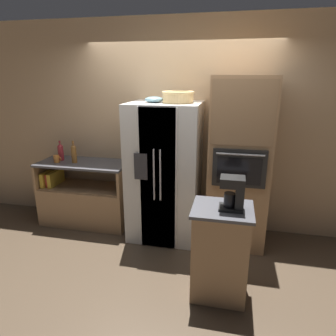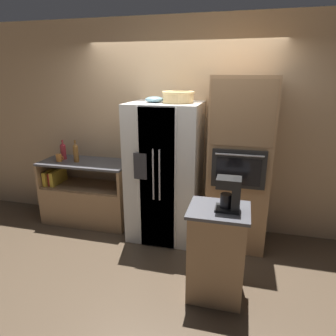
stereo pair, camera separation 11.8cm
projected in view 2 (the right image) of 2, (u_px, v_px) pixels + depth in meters
ground_plane at (174, 235)px, 4.09m from camera, size 20.00×20.00×0.00m
wall_back at (181, 128)px, 4.06m from camera, size 12.00×0.06×2.80m
counter_left at (88, 200)px, 4.40m from camera, size 1.26×0.57×0.92m
refrigerator at (165, 172)px, 3.87m from camera, size 0.89×0.78×1.77m
wall_oven at (239, 164)px, 3.64m from camera, size 0.72×0.72×2.09m
island_counter at (217, 252)px, 2.86m from camera, size 0.56×0.49×0.93m
wicker_basket at (178, 97)px, 3.54m from camera, size 0.39×0.39×0.14m
fruit_bowl at (154, 99)px, 3.60m from camera, size 0.23×0.23×0.07m
bottle_tall at (76, 152)px, 4.17m from camera, size 0.07×0.07×0.31m
bottle_short at (63, 151)px, 4.31m from camera, size 0.08×0.08×0.28m
mug at (59, 158)px, 4.22m from camera, size 0.11×0.08×0.10m
coffee_maker at (231, 193)px, 2.64m from camera, size 0.22×0.17×0.31m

